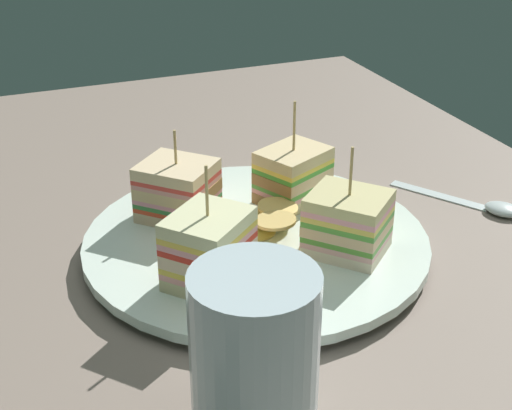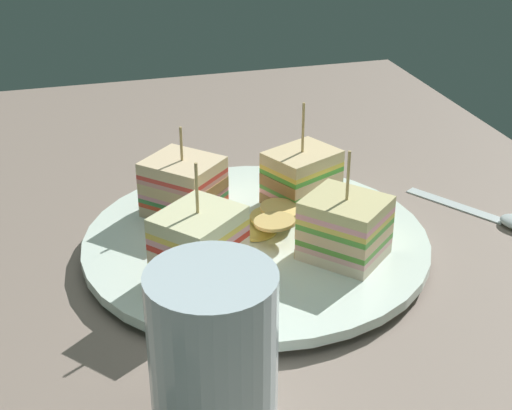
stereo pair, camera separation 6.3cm
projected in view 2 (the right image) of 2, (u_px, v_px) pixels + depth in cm
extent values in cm
cube|color=gray|center=(256.00, 261.00, 65.22)|extent=(102.31, 71.39, 1.80)
cylinder|color=white|center=(256.00, 249.00, 64.64)|extent=(18.27, 18.27, 0.71)
cylinder|color=white|center=(256.00, 241.00, 64.28)|extent=(29.46, 29.46, 0.87)
cube|color=beige|center=(200.00, 272.00, 58.05)|extent=(7.90, 8.01, 1.06)
cube|color=#9E7242|center=(223.00, 255.00, 60.26)|extent=(4.01, 3.47, 1.06)
cube|color=pink|center=(200.00, 263.00, 57.69)|extent=(7.90, 8.01, 0.50)
cube|color=yellow|center=(200.00, 257.00, 57.46)|extent=(7.90, 8.01, 0.50)
cube|color=beige|center=(199.00, 249.00, 57.11)|extent=(7.90, 8.01, 1.06)
cube|color=#9E7242|center=(222.00, 233.00, 59.32)|extent=(4.01, 3.47, 1.06)
cube|color=red|center=(199.00, 240.00, 56.75)|extent=(7.90, 8.01, 0.50)
cube|color=pink|center=(199.00, 234.00, 56.52)|extent=(7.90, 8.01, 0.50)
cube|color=#EDC94A|center=(198.00, 228.00, 56.29)|extent=(7.90, 8.01, 0.50)
cube|color=beige|center=(198.00, 219.00, 55.94)|extent=(7.90, 8.01, 1.06)
cylinder|color=tan|center=(197.00, 188.00, 54.77)|extent=(0.24, 0.24, 4.04)
cube|color=beige|center=(344.00, 251.00, 61.02)|extent=(8.13, 8.06, 0.91)
cube|color=#B2844C|center=(311.00, 241.00, 62.46)|extent=(3.66, 4.08, 0.91)
cube|color=#E3A69D|center=(344.00, 243.00, 60.70)|extent=(8.13, 8.06, 0.48)
cube|color=#569735|center=(344.00, 238.00, 60.48)|extent=(8.13, 8.06, 0.48)
cube|color=beige|center=(345.00, 231.00, 60.16)|extent=(8.13, 8.06, 0.91)
cube|color=#B2844C|center=(312.00, 221.00, 61.61)|extent=(3.66, 4.08, 0.91)
cube|color=#539F3A|center=(345.00, 223.00, 59.85)|extent=(8.13, 8.06, 0.48)
cube|color=#E4C952|center=(346.00, 218.00, 59.63)|extent=(8.13, 8.06, 0.48)
cube|color=pink|center=(346.00, 212.00, 59.41)|extent=(8.13, 8.06, 0.48)
cube|color=#D2C585|center=(346.00, 205.00, 59.09)|extent=(8.13, 8.06, 0.91)
cylinder|color=tan|center=(348.00, 176.00, 57.94)|extent=(0.24, 0.24, 4.11)
cube|color=beige|center=(301.00, 196.00, 69.72)|extent=(6.94, 7.58, 1.07)
cube|color=#9E7242|center=(277.00, 206.00, 67.97)|extent=(4.33, 2.23, 1.07)
cube|color=pink|center=(301.00, 189.00, 69.38)|extent=(6.94, 7.58, 0.45)
cube|color=#4D9635|center=(301.00, 184.00, 69.17)|extent=(6.94, 7.58, 0.45)
cube|color=#DFB98D|center=(302.00, 177.00, 68.82)|extent=(6.94, 7.58, 1.07)
cube|color=#9E7242|center=(278.00, 186.00, 67.07)|extent=(4.33, 2.23, 1.07)
cube|color=green|center=(302.00, 169.00, 68.48)|extent=(6.94, 7.58, 0.45)
cube|color=yellow|center=(302.00, 165.00, 68.27)|extent=(6.94, 7.58, 0.45)
cube|color=beige|center=(302.00, 157.00, 67.92)|extent=(6.94, 7.58, 1.07)
cylinder|color=tan|center=(303.00, 128.00, 66.62)|extent=(0.24, 0.24, 4.64)
cube|color=beige|center=(184.00, 207.00, 67.75)|extent=(8.14, 8.13, 1.04)
cube|color=#B2844C|center=(212.00, 215.00, 66.42)|extent=(3.87, 3.94, 1.04)
cube|color=#E54726|center=(184.00, 200.00, 67.42)|extent=(8.14, 8.13, 0.41)
cube|color=#3B823F|center=(184.00, 196.00, 67.23)|extent=(8.14, 8.13, 0.41)
cube|color=pink|center=(184.00, 192.00, 67.05)|extent=(8.14, 8.13, 0.41)
cube|color=#DCB883|center=(183.00, 185.00, 66.72)|extent=(8.14, 8.13, 1.04)
cube|color=#9E7242|center=(212.00, 192.00, 65.38)|extent=(3.87, 3.94, 1.04)
cube|color=#DE938B|center=(183.00, 177.00, 66.39)|extent=(8.14, 8.13, 0.41)
cube|color=#E14037|center=(183.00, 173.00, 66.20)|extent=(8.14, 8.13, 0.41)
cube|color=beige|center=(182.00, 166.00, 65.87)|extent=(8.14, 8.13, 1.04)
cylinder|color=tan|center=(181.00, 144.00, 64.93)|extent=(0.24, 0.24, 3.10)
cylinder|color=#E4CE60|center=(255.00, 227.00, 64.86)|extent=(4.63, 4.62, 0.73)
cylinder|color=#E4C962|center=(272.00, 218.00, 65.26)|extent=(5.44, 5.44, 0.71)
cylinder|color=#D1B762|center=(280.00, 214.00, 65.43)|extent=(3.73, 3.72, 0.56)
cylinder|color=tan|center=(275.00, 222.00, 62.47)|extent=(4.94, 4.94, 0.54)
cylinder|color=#E8BE63|center=(280.00, 209.00, 64.97)|extent=(4.17, 4.16, 0.68)
cube|color=silver|center=(455.00, 205.00, 72.55)|extent=(9.23, 6.40, 0.25)
cylinder|color=silver|center=(213.00, 356.00, 43.42)|extent=(7.56, 7.56, 11.14)
cylinder|color=#994A29|center=(214.00, 390.00, 44.57)|extent=(6.95, 6.95, 6.09)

